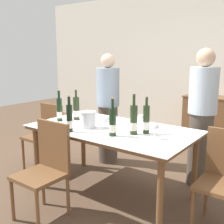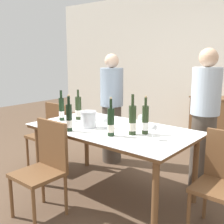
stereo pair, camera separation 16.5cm
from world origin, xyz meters
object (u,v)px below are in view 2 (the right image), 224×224
at_px(wine_bottle_0, 69,118).
at_px(chair_near_front, 45,163).
at_px(wine_bottle_1, 78,109).
at_px(chair_right_end, 224,177).
at_px(chair_left_end, 50,130).
at_px(person_guest_left, 204,120).
at_px(dining_table, 112,134).
at_px(wine_bottle_5, 145,121).
at_px(ice_bucket, 88,119).
at_px(wine_bottle_2, 111,123).
at_px(wine_bottle_4, 62,109).
at_px(wine_bottle_3, 132,121).
at_px(person_host, 112,109).
at_px(wine_glass_1, 107,119).
at_px(wine_glass_0, 153,128).
at_px(wine_glass_2, 142,119).

height_order(wine_bottle_0, chair_near_front, wine_bottle_0).
distance_m(wine_bottle_1, chair_right_end, 1.83).
distance_m(chair_left_end, person_guest_left, 2.07).
distance_m(dining_table, wine_bottle_5, 0.46).
height_order(ice_bucket, wine_bottle_2, wine_bottle_2).
relative_size(ice_bucket, wine_bottle_4, 0.49).
height_order(wine_bottle_1, wine_bottle_2, wine_bottle_2).
bearing_deg(chair_left_end, wine_bottle_5, -1.45).
relative_size(dining_table, wine_bottle_3, 4.40).
bearing_deg(person_host, chair_near_front, -75.35).
xyz_separation_m(wine_bottle_4, wine_glass_1, (0.67, 0.06, -0.04)).
relative_size(wine_glass_1, person_host, 0.09).
xyz_separation_m(wine_bottle_1, chair_left_end, (-0.61, 0.02, -0.39)).
xyz_separation_m(wine_glass_0, wine_glass_1, (-0.61, 0.04, -0.01)).
bearing_deg(wine_glass_0, person_host, 144.99).
height_order(chair_left_end, person_host, person_host).
xyz_separation_m(chair_left_end, person_guest_left, (1.91, 0.74, 0.31)).
xyz_separation_m(wine_glass_2, person_host, (-0.86, 0.51, -0.08)).
bearing_deg(chair_left_end, chair_right_end, 0.10).
bearing_deg(wine_glass_2, wine_glass_0, -43.62).
relative_size(wine_bottle_1, wine_glass_0, 2.38).
bearing_deg(person_guest_left, wine_bottle_0, -129.22).
bearing_deg(ice_bucket, dining_table, 33.75).
distance_m(ice_bucket, chair_left_end, 1.07).
relative_size(wine_bottle_4, chair_right_end, 0.41).
bearing_deg(wine_bottle_3, wine_bottle_2, -128.88).
xyz_separation_m(ice_bucket, wine_bottle_5, (0.62, 0.19, 0.04)).
xyz_separation_m(wine_glass_1, chair_left_end, (-1.16, 0.13, -0.35)).
bearing_deg(wine_bottle_3, wine_glass_2, 108.08).
distance_m(ice_bucket, wine_bottle_0, 0.24).
relative_size(dining_table, ice_bucket, 9.85).
bearing_deg(wine_glass_1, person_host, 126.74).
xyz_separation_m(chair_right_end, chair_near_front, (-1.45, -0.81, 0.01)).
relative_size(wine_bottle_3, wine_glass_2, 2.96).
xyz_separation_m(wine_bottle_4, person_host, (0.07, 0.88, -0.12)).
distance_m(ice_bucket, chair_right_end, 1.48).
bearing_deg(chair_near_front, wine_glass_2, 64.75).
bearing_deg(wine_glass_1, chair_right_end, 6.03).
relative_size(wine_glass_1, wine_glass_2, 1.05).
bearing_deg(chair_right_end, person_guest_left, 123.63).
height_order(wine_glass_1, chair_left_end, wine_glass_1).
xyz_separation_m(wine_bottle_2, wine_bottle_5, (0.22, 0.28, 0.01)).
bearing_deg(wine_bottle_0, person_guest_left, 50.78).
relative_size(ice_bucket, chair_near_front, 0.20).
distance_m(wine_bottle_0, chair_left_end, 1.11).
bearing_deg(wine_bottle_5, wine_glass_2, 131.09).
relative_size(wine_bottle_5, person_guest_left, 0.24).
bearing_deg(wine_bottle_5, wine_bottle_4, -172.30).
height_order(dining_table, wine_glass_0, wine_glass_0).
bearing_deg(wine_glass_1, wine_bottle_0, -124.24).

